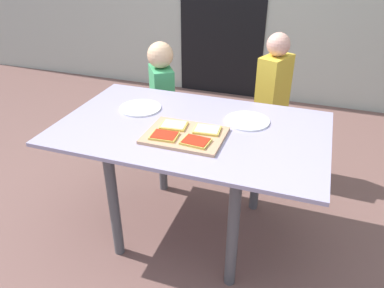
{
  "coord_description": "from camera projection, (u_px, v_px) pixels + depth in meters",
  "views": [
    {
      "loc": [
        0.57,
        -1.62,
        1.57
      ],
      "look_at": [
        0.0,
        0.0,
        0.59
      ],
      "focal_mm": 34.68,
      "sensor_mm": 36.0,
      "label": 1
    }
  ],
  "objects": [
    {
      "name": "child_right",
      "position": [
        272.0,
        99.0,
        2.54
      ],
      "size": [
        0.22,
        0.27,
        1.03
      ],
      "color": "#283342",
      "rests_on": "ground"
    },
    {
      "name": "child_left",
      "position": [
        162.0,
        96.0,
        2.68
      ],
      "size": [
        0.25,
        0.28,
        0.94
      ],
      "color": "navy",
      "rests_on": "ground"
    },
    {
      "name": "ground_plane",
      "position": [
        191.0,
        227.0,
        2.27
      ],
      "size": [
        16.0,
        16.0,
        0.0
      ],
      "primitive_type": "plane",
      "color": "brown"
    },
    {
      "name": "pizza_slice_far_right",
      "position": [
        207.0,
        130.0,
        1.85
      ],
      "size": [
        0.14,
        0.11,
        0.01
      ],
      "color": "gold",
      "rests_on": "cutting_board"
    },
    {
      "name": "pizza_slice_near_left",
      "position": [
        164.0,
        136.0,
        1.79
      ],
      "size": [
        0.14,
        0.11,
        0.01
      ],
      "color": "gold",
      "rests_on": "cutting_board"
    },
    {
      "name": "pizza_slice_near_right",
      "position": [
        196.0,
        141.0,
        1.74
      ],
      "size": [
        0.14,
        0.11,
        0.01
      ],
      "color": "gold",
      "rests_on": "cutting_board"
    },
    {
      "name": "cutting_board",
      "position": [
        185.0,
        135.0,
        1.83
      ],
      "size": [
        0.39,
        0.29,
        0.02
      ],
      "primitive_type": "cube",
      "color": "tan",
      "rests_on": "dining_table"
    },
    {
      "name": "dining_table",
      "position": [
        191.0,
        143.0,
        1.98
      ],
      "size": [
        1.39,
        0.85,
        0.69
      ],
      "color": "#9F96B7",
      "rests_on": "ground"
    },
    {
      "name": "plate_white_right",
      "position": [
        247.0,
        121.0,
        1.97
      ],
      "size": [
        0.24,
        0.24,
        0.01
      ],
      "primitive_type": "cylinder",
      "color": "white",
      "rests_on": "dining_table"
    },
    {
      "name": "plate_white_left",
      "position": [
        140.0,
        108.0,
        2.12
      ],
      "size": [
        0.24,
        0.24,
        0.01
      ],
      "primitive_type": "cylinder",
      "color": "white",
      "rests_on": "dining_table"
    },
    {
      "name": "pizza_slice_far_left",
      "position": [
        174.0,
        125.0,
        1.89
      ],
      "size": [
        0.14,
        0.11,
        0.01
      ],
      "color": "gold",
      "rests_on": "cutting_board"
    }
  ]
}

